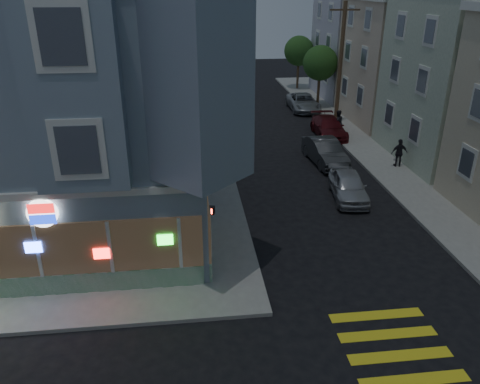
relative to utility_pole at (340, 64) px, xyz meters
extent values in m
plane|color=black|center=(-12.00, -24.00, -4.80)|extent=(120.00, 120.00, 0.00)
cube|color=gray|center=(11.00, -1.00, -4.72)|extent=(24.00, 42.00, 0.15)
cube|color=slate|center=(-18.00, -13.00, 0.85)|extent=(14.00, 14.00, 11.00)
cube|color=silver|center=(-18.00, -13.00, -0.80)|extent=(14.30, 14.30, 0.25)
cube|color=#196B33|center=(-18.00, -20.05, -4.25)|extent=(13.60, 0.12, 0.80)
cube|color=#382B1E|center=(-18.00, -20.05, -2.85)|extent=(13.60, 0.10, 2.00)
cylinder|color=white|center=(-16.40, -20.13, -1.40)|extent=(1.00, 0.12, 1.00)
cube|color=#B9A68F|center=(7.50, 1.00, -0.15)|extent=(12.00, 8.60, 9.00)
cube|color=#AEABBC|center=(7.50, 10.00, 0.60)|extent=(12.00, 8.60, 10.50)
cylinder|color=#4C3826|center=(0.00, 0.00, -0.15)|extent=(0.30, 0.30, 9.00)
cube|color=#4C3826|center=(0.00, 0.00, 3.75)|extent=(2.20, 0.12, 0.12)
cylinder|color=#4C3826|center=(0.20, 6.00, -3.05)|extent=(0.24, 0.24, 3.20)
sphere|color=#1D3F16|center=(0.20, 6.00, -0.85)|extent=(3.00, 3.00, 3.00)
cylinder|color=#4C3826|center=(0.20, 14.00, -3.05)|extent=(0.24, 0.24, 3.20)
sphere|color=#1D3F16|center=(0.20, 14.00, -0.85)|extent=(3.00, 3.00, 3.00)
imported|color=black|center=(-0.70, -2.57, -3.74)|extent=(1.01, 0.87, 1.80)
imported|color=black|center=(1.00, -9.27, -3.80)|extent=(0.99, 0.42, 1.69)
imported|color=#ADB0B5|center=(-3.40, -13.07, -4.10)|extent=(2.18, 4.28, 1.39)
imported|color=#36383B|center=(-3.15, -7.87, -4.04)|extent=(1.97, 4.71, 1.51)
imported|color=#5C151A|center=(-1.30, -2.48, -4.10)|extent=(2.10, 4.85, 1.39)
imported|color=#9BA0A5|center=(-1.30, 5.29, -4.09)|extent=(2.45, 5.14, 1.42)
cylinder|color=black|center=(-11.09, -19.00, -2.31)|extent=(0.15, 0.15, 4.67)
cube|color=black|center=(-11.09, -19.21, -0.49)|extent=(0.36, 0.33, 0.98)
sphere|color=black|center=(-11.09, -19.35, -0.18)|extent=(0.19, 0.19, 0.19)
sphere|color=black|center=(-11.09, -19.35, -0.49)|extent=(0.19, 0.19, 0.19)
sphere|color=#19F23F|center=(-11.09, -19.35, -0.80)|extent=(0.19, 0.19, 0.19)
cube|color=black|center=(-10.85, -19.17, -2.08)|extent=(0.34, 0.26, 0.30)
cube|color=#FF2614|center=(-10.85, -19.27, -2.08)|extent=(0.21, 0.02, 0.21)
cylinder|color=silver|center=(1.00, -9.18, -4.30)|extent=(0.27, 0.27, 0.68)
sphere|color=silver|center=(1.00, -9.18, -3.91)|extent=(0.30, 0.30, 0.30)
cylinder|color=silver|center=(1.00, -9.18, -4.25)|extent=(0.51, 0.14, 0.14)
camera|label=1|loc=(-11.57, -34.46, 5.48)|focal=35.00mm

